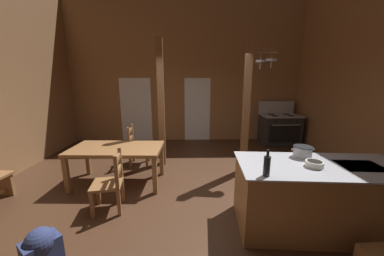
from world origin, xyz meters
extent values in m
cube|color=#422819|center=(0.00, 0.00, -0.05)|extent=(8.13, 7.96, 0.10)
cube|color=#93663F|center=(0.00, 3.65, 2.27)|extent=(8.13, 0.14, 4.54)
cube|color=white|center=(-1.65, 3.57, 1.02)|extent=(1.00, 0.01, 2.05)
cube|color=white|center=(0.37, 3.57, 1.02)|extent=(0.84, 0.01, 2.05)
cube|color=olive|center=(1.78, -0.85, 0.45)|extent=(2.16, 1.06, 0.90)
cube|color=#A8AAB2|center=(1.78, -0.85, 0.91)|extent=(2.23, 1.12, 0.02)
cube|color=black|center=(2.25, -0.89, 0.92)|extent=(0.55, 0.44, 0.00)
cube|color=black|center=(1.81, -0.42, 0.05)|extent=(1.99, 0.19, 0.10)
cube|color=#262626|center=(2.92, 3.01, 0.45)|extent=(1.11, 0.78, 0.90)
cube|color=black|center=(2.92, 2.63, 0.42)|extent=(0.93, 0.03, 0.52)
cylinder|color=#A8AAB2|center=(2.92, 2.61, 0.70)|extent=(0.83, 0.04, 0.02)
cube|color=#A8AAB2|center=(2.92, 3.01, 0.92)|extent=(1.15, 0.82, 0.03)
cube|color=#A8AAB2|center=(2.91, 3.37, 1.12)|extent=(1.14, 0.06, 0.40)
cylinder|color=black|center=(3.17, 2.87, 0.94)|extent=(0.20, 0.20, 0.01)
cylinder|color=black|center=(2.67, 2.86, 0.94)|extent=(0.20, 0.20, 0.01)
cylinder|color=black|center=(3.16, 3.17, 0.94)|extent=(0.20, 0.20, 0.01)
cylinder|color=black|center=(2.67, 3.16, 0.94)|extent=(0.20, 0.20, 0.01)
cylinder|color=black|center=(3.25, 2.62, 0.82)|extent=(0.04, 0.03, 0.04)
cylinder|color=black|center=(3.03, 2.62, 0.82)|extent=(0.04, 0.03, 0.04)
cylinder|color=black|center=(2.81, 2.61, 0.82)|extent=(0.04, 0.03, 0.04)
cylinder|color=black|center=(2.59, 2.61, 0.82)|extent=(0.04, 0.03, 0.04)
cube|color=brown|center=(1.26, 1.01, 1.44)|extent=(0.16, 0.16, 2.89)
cube|color=brown|center=(1.49, 0.98, 2.55)|extent=(0.62, 0.15, 0.06)
cylinder|color=#A8AAB2|center=(1.48, 0.98, 2.46)|extent=(0.01, 0.01, 0.17)
cylinder|color=#A8AAB2|center=(1.48, 0.98, 2.36)|extent=(0.21, 0.21, 0.04)
cylinder|color=#A8AAB2|center=(1.48, 0.98, 2.28)|extent=(0.02, 0.02, 0.14)
cylinder|color=#A8AAB2|center=(1.69, 0.96, 2.47)|extent=(0.01, 0.01, 0.15)
cylinder|color=#A8AAB2|center=(1.69, 0.96, 2.38)|extent=(0.23, 0.23, 0.04)
cylinder|color=#A8AAB2|center=(1.69, 0.96, 2.30)|extent=(0.02, 0.02, 0.14)
cube|color=brown|center=(-0.57, 1.49, 1.44)|extent=(0.14, 0.14, 2.89)
cube|color=olive|center=(1.99, -1.63, 0.28)|extent=(0.37, 0.29, 0.04)
cube|color=olive|center=(-1.33, 0.52, 0.71)|extent=(1.73, 0.96, 0.06)
cube|color=olive|center=(-2.10, 0.94, 0.34)|extent=(0.08, 0.08, 0.68)
cube|color=olive|center=(-0.53, 0.88, 0.34)|extent=(0.08, 0.08, 0.68)
cube|color=olive|center=(-2.13, 0.16, 0.34)|extent=(0.08, 0.08, 0.68)
cube|color=olive|center=(-0.56, 0.10, 0.34)|extent=(0.08, 0.08, 0.68)
cube|color=olive|center=(-1.13, 1.48, 0.43)|extent=(0.46, 0.46, 0.04)
cube|color=olive|center=(-0.94, 1.68, 0.21)|extent=(0.05, 0.05, 0.41)
cube|color=olive|center=(-0.93, 1.30, 0.21)|extent=(0.05, 0.05, 0.41)
cube|color=olive|center=(-1.32, 1.67, 0.47)|extent=(0.05, 0.05, 0.95)
cube|color=olive|center=(-1.31, 1.29, 0.47)|extent=(0.05, 0.05, 0.95)
cube|color=olive|center=(-1.32, 1.48, 0.84)|extent=(0.05, 0.38, 0.07)
cube|color=olive|center=(-1.32, 1.48, 0.65)|extent=(0.05, 0.38, 0.07)
cube|color=olive|center=(-1.22, -0.37, 0.43)|extent=(0.50, 0.50, 0.04)
cube|color=olive|center=(-1.38, -0.58, 0.21)|extent=(0.06, 0.06, 0.41)
cube|color=olive|center=(-1.44, -0.21, 0.21)|extent=(0.06, 0.06, 0.41)
cube|color=olive|center=(-1.00, -0.53, 0.47)|extent=(0.06, 0.06, 0.95)
cube|color=olive|center=(-1.06, -0.15, 0.47)|extent=(0.06, 0.06, 0.95)
cube|color=olive|center=(-1.03, -0.34, 0.84)|extent=(0.09, 0.38, 0.07)
cube|color=olive|center=(-1.03, -0.34, 0.65)|extent=(0.09, 0.38, 0.07)
cube|color=olive|center=(-3.20, 0.11, 0.20)|extent=(0.31, 0.08, 0.40)
cylinder|color=black|center=(-1.46, -1.43, 0.24)|extent=(0.06, 0.06, 0.38)
sphere|color=navy|center=(-1.42, -1.58, 0.46)|extent=(0.38, 0.38, 0.27)
cylinder|color=#A8AAB2|center=(1.66, -0.56, 0.99)|extent=(0.25, 0.25, 0.15)
cylinder|color=black|center=(1.66, -0.56, 1.07)|extent=(0.26, 0.26, 0.01)
cylinder|color=#A8AAB2|center=(1.52, -0.56, 1.03)|extent=(0.05, 0.02, 0.02)
cylinder|color=#A8AAB2|center=(1.80, -0.56, 1.03)|extent=(0.05, 0.02, 0.02)
cylinder|color=silver|center=(1.63, -0.91, 0.96)|extent=(0.21, 0.21, 0.07)
cylinder|color=black|center=(1.63, -0.91, 0.99)|extent=(0.18, 0.18, 0.00)
cylinder|color=#1E2328|center=(0.92, -1.15, 1.04)|extent=(0.08, 0.08, 0.23)
cylinder|color=#1E2328|center=(0.92, -1.15, 1.19)|extent=(0.03, 0.03, 0.08)
camera|label=1|loc=(0.02, -3.38, 2.00)|focal=19.82mm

